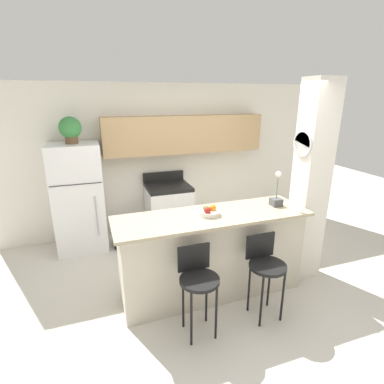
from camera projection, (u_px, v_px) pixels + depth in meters
ground_plane at (211, 291)px, 3.76m from camera, size 14.00×14.00×0.00m
wall_back at (173, 150)px, 5.18m from camera, size 5.60×0.38×2.55m
pillar_right at (310, 184)px, 3.78m from camera, size 0.38×0.32×2.55m
counter_bar at (212, 254)px, 3.60m from camera, size 2.29×0.70×1.04m
refrigerator at (79, 198)px, 4.61m from camera, size 0.74×0.64×1.68m
stove_range at (169, 210)px, 5.16m from camera, size 0.72×0.66×1.07m
bar_stool_left at (198, 279)px, 2.95m from camera, size 0.40×0.40×0.92m
bar_stool_right at (265, 265)px, 3.20m from camera, size 0.40×0.40×0.92m
potted_plant_on_fridge at (70, 129)px, 4.29m from camera, size 0.32×0.32×0.39m
orchid_vase at (276, 197)px, 3.70m from camera, size 0.13×0.13×0.44m
fruit_bowl at (209, 212)px, 3.42m from camera, size 0.24×0.24×0.12m
trash_bin at (122, 236)px, 4.80m from camera, size 0.28×0.28×0.38m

